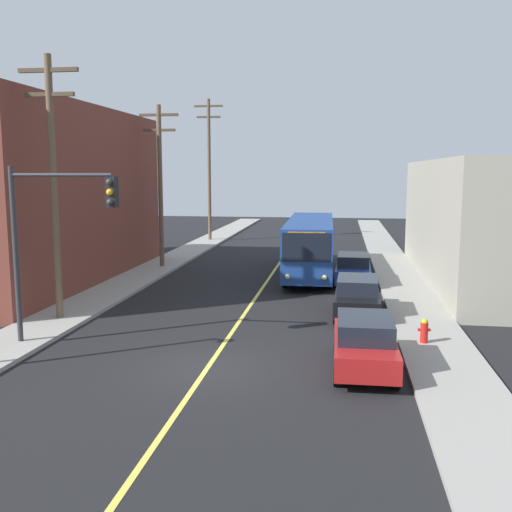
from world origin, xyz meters
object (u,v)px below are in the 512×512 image
(parked_car_blue, at_px, (353,269))
(traffic_signal_left_corner, at_px, (57,222))
(utility_pole_near, at_px, (53,176))
(city_bus, at_px, (310,243))
(utility_pole_mid, at_px, (160,179))
(fire_hydrant, at_px, (424,330))
(parked_car_black, at_px, (357,296))
(utility_pole_far, at_px, (209,164))
(parked_car_red, at_px, (364,343))

(parked_car_blue, distance_m, traffic_signal_left_corner, 16.68)
(utility_pole_near, xyz_separation_m, traffic_signal_left_corner, (1.78, -3.37, -1.47))
(city_bus, bearing_deg, utility_pole_mid, 174.95)
(city_bus, relative_size, fire_hydrant, 14.53)
(city_bus, xyz_separation_m, parked_car_black, (2.48, -9.73, -0.98))
(utility_pole_near, bearing_deg, fire_hydrant, -6.31)
(traffic_signal_left_corner, bearing_deg, city_bus, 64.06)
(traffic_signal_left_corner, bearing_deg, utility_pole_far, 93.44)
(parked_car_black, height_order, utility_pole_far, utility_pole_far)
(utility_pole_near, bearing_deg, parked_car_blue, 38.66)
(utility_pole_near, height_order, fire_hydrant, utility_pole_near)
(city_bus, height_order, fire_hydrant, city_bus)
(utility_pole_mid, bearing_deg, parked_car_red, -55.79)
(parked_car_red, xyz_separation_m, utility_pole_near, (-11.92, 4.21, 4.93))
(utility_pole_near, xyz_separation_m, utility_pole_mid, (0.16, 13.09, -0.23))
(utility_pole_far, bearing_deg, parked_car_blue, -56.63)
(traffic_signal_left_corner, xyz_separation_m, fire_hydrant, (12.26, 1.82, -3.72))
(utility_pole_far, bearing_deg, parked_car_black, -64.48)
(parked_car_red, xyz_separation_m, parked_car_blue, (-0.08, 13.68, 0.00))
(parked_car_red, distance_m, traffic_signal_left_corner, 10.75)
(parked_car_red, height_order, utility_pole_mid, utility_pole_mid)
(parked_car_red, relative_size, parked_car_black, 0.99)
(city_bus, distance_m, traffic_signal_left_corner, 17.58)
(city_bus, xyz_separation_m, utility_pole_mid, (-9.23, 0.82, 3.73))
(parked_car_blue, bearing_deg, traffic_signal_left_corner, -128.07)
(parked_car_red, xyz_separation_m, utility_pole_far, (-12.00, 31.78, 5.78))
(city_bus, height_order, parked_car_blue, city_bus)
(parked_car_blue, bearing_deg, parked_car_red, -89.67)
(traffic_signal_left_corner, bearing_deg, utility_pole_near, 117.84)
(utility_pole_near, bearing_deg, utility_pole_mid, 89.28)
(city_bus, relative_size, parked_car_red, 2.76)
(city_bus, height_order, utility_pole_far, utility_pole_far)
(parked_car_blue, height_order, utility_pole_mid, utility_pole_mid)
(utility_pole_far, bearing_deg, traffic_signal_left_corner, -86.56)
(utility_pole_far, relative_size, fire_hydrant, 14.14)
(utility_pole_mid, xyz_separation_m, fire_hydrant, (13.88, -14.64, -4.96))
(utility_pole_mid, height_order, fire_hydrant, utility_pole_mid)
(utility_pole_far, relative_size, traffic_signal_left_corner, 1.98)
(parked_car_red, distance_m, fire_hydrant, 3.41)
(city_bus, bearing_deg, fire_hydrant, -71.42)
(city_bus, xyz_separation_m, traffic_signal_left_corner, (-7.61, -15.65, 2.49))
(parked_car_blue, xyz_separation_m, utility_pole_mid, (-11.68, 3.62, 4.70))
(parked_car_black, distance_m, traffic_signal_left_corner, 12.20)
(parked_car_black, height_order, parked_car_blue, same)
(utility_pole_far, bearing_deg, city_bus, -58.24)
(parked_car_black, bearing_deg, fire_hydrant, -62.11)
(parked_car_black, bearing_deg, parked_car_blue, 90.25)
(utility_pole_mid, bearing_deg, fire_hydrant, -46.54)
(parked_car_blue, xyz_separation_m, utility_pole_far, (-11.92, 18.10, 5.78))
(fire_hydrant, bearing_deg, traffic_signal_left_corner, -171.56)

